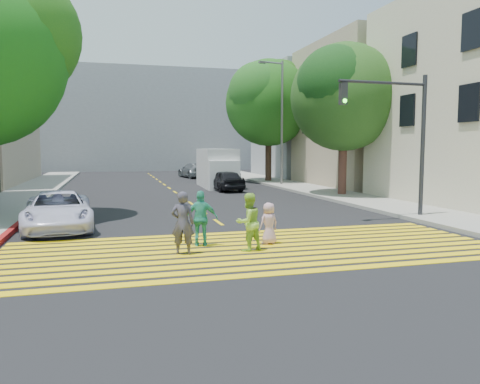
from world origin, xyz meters
name	(u,v)px	position (x,y,z in m)	size (l,w,h in m)	color
ground	(273,260)	(0.00, 0.00, 0.00)	(120.00, 120.00, 0.00)	black
sidewalk_left	(36,189)	(-8.50, 22.00, 0.07)	(3.00, 40.00, 0.15)	gray
sidewalk_right	(323,192)	(8.50, 15.00, 0.07)	(3.00, 60.00, 0.15)	gray
curb_red	(14,229)	(-6.90, 6.00, 0.08)	(0.20, 8.00, 0.16)	maroon
crosswalk	(257,249)	(0.00, 1.28, 0.01)	(13.40, 5.30, 0.01)	yellow
lane_line	(167,186)	(0.00, 22.50, 0.01)	(0.12, 34.40, 0.01)	yellow
building_right_tan	(383,115)	(15.00, 19.00, 5.00)	(10.00, 10.00, 10.00)	tan
building_right_grey	(318,123)	(15.00, 30.00, 5.00)	(10.00, 10.00, 10.00)	gray
backdrop_block	(142,120)	(0.00, 48.00, 6.00)	(30.00, 8.00, 12.00)	gray
tree_right_near	(344,92)	(8.76, 13.07, 5.81)	(7.81, 7.81, 8.59)	#46261F
tree_right_far	(269,98)	(8.20, 24.17, 6.53)	(8.74, 8.73, 9.67)	black
pedestrian_man	(183,223)	(-2.02, 1.19, 0.82)	(0.60, 0.39, 1.64)	#3C3948
pedestrian_woman	(248,222)	(-0.28, 1.15, 0.77)	(0.75, 0.59, 1.55)	#97CF41
pedestrian_child	(269,223)	(0.53, 1.83, 0.60)	(0.58, 0.38, 1.19)	#C091A2
pedestrian_extra	(201,219)	(-1.38, 2.06, 0.78)	(0.91, 0.38, 1.56)	teal
white_sedan	(58,211)	(-5.51, 5.96, 0.64)	(2.13, 4.63, 1.29)	silver
dark_car_near	(225,180)	(3.19, 18.12, 0.66)	(1.56, 3.89, 1.32)	black
silver_car	(194,170)	(3.48, 31.13, 0.68)	(1.91, 4.69, 1.36)	gray
dark_car_parked	(227,173)	(4.98, 24.83, 0.71)	(1.50, 4.31, 1.42)	black
white_van	(218,169)	(3.32, 20.86, 1.25)	(2.32, 5.68, 2.64)	silver
traffic_signal	(401,126)	(6.75, 4.79, 3.54)	(3.73, 0.40, 5.47)	#2B2C30
street_lamp	(280,115)	(7.71, 20.45, 5.00)	(1.95, 0.64, 8.72)	slate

